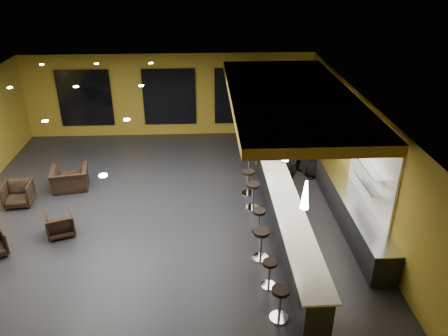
{
  "coord_description": "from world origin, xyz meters",
  "views": [
    {
      "loc": [
        1.41,
        -11.35,
        7.28
      ],
      "look_at": [
        2.0,
        0.5,
        1.3
      ],
      "focal_mm": 35.0,
      "sensor_mm": 36.0,
      "label": 1
    }
  ],
  "objects_px": {
    "bar_stool_0": "(280,300)",
    "bar_stool_6": "(249,162)",
    "prep_counter": "(348,207)",
    "bar_stool_3": "(259,219)",
    "bar_stool_5": "(248,179)",
    "armchair_b": "(60,223)",
    "bar_counter": "(285,216)",
    "pendant_0": "(305,195)",
    "staff_b": "(299,153)",
    "bar_stool_2": "(261,241)",
    "column": "(265,118)",
    "bar_stool_1": "(269,270)",
    "pendant_1": "(286,149)",
    "bar_stool_4": "(253,193)",
    "staff_a": "(289,165)",
    "pendant_2": "(272,117)",
    "armchair_c": "(18,194)",
    "armchair_d": "(70,179)",
    "staff_c": "(314,156)"
  },
  "relations": [
    {
      "from": "bar_stool_0",
      "to": "bar_stool_6",
      "type": "xyz_separation_m",
      "value": [
        0.02,
        6.84,
        -0.05
      ]
    },
    {
      "from": "prep_counter",
      "to": "bar_stool_3",
      "type": "distance_m",
      "value": 2.82
    },
    {
      "from": "prep_counter",
      "to": "bar_stool_5",
      "type": "relative_size",
      "value": 7.14
    },
    {
      "from": "armchair_b",
      "to": "bar_stool_3",
      "type": "bearing_deg",
      "value": 157.43
    },
    {
      "from": "bar_counter",
      "to": "bar_stool_6",
      "type": "bearing_deg",
      "value": 100.6
    },
    {
      "from": "pendant_0",
      "to": "staff_b",
      "type": "bearing_deg",
      "value": 78.67
    },
    {
      "from": "prep_counter",
      "to": "bar_counter",
      "type": "bearing_deg",
      "value": -165.96
    },
    {
      "from": "bar_stool_2",
      "to": "bar_stool_0",
      "type": "bearing_deg",
      "value": -85.88
    },
    {
      "from": "staff_b",
      "to": "armchair_b",
      "type": "relative_size",
      "value": 2.04
    },
    {
      "from": "bar_stool_5",
      "to": "bar_stool_3",
      "type": "bearing_deg",
      "value": -88.22
    },
    {
      "from": "column",
      "to": "bar_stool_1",
      "type": "height_order",
      "value": "column"
    },
    {
      "from": "pendant_1",
      "to": "bar_stool_6",
      "type": "height_order",
      "value": "pendant_1"
    },
    {
      "from": "prep_counter",
      "to": "bar_stool_4",
      "type": "xyz_separation_m",
      "value": [
        -2.77,
        0.74,
        0.13
      ]
    },
    {
      "from": "armchair_b",
      "to": "bar_stool_6",
      "type": "xyz_separation_m",
      "value": [
        5.69,
        3.37,
        0.13
      ]
    },
    {
      "from": "staff_a",
      "to": "bar_stool_4",
      "type": "xyz_separation_m",
      "value": [
        -1.3,
        -1.14,
        -0.36
      ]
    },
    {
      "from": "staff_a",
      "to": "bar_stool_6",
      "type": "height_order",
      "value": "staff_a"
    },
    {
      "from": "staff_a",
      "to": "bar_stool_3",
      "type": "bearing_deg",
      "value": -141.52
    },
    {
      "from": "bar_stool_5",
      "to": "bar_stool_6",
      "type": "height_order",
      "value": "bar_stool_5"
    },
    {
      "from": "bar_counter",
      "to": "prep_counter",
      "type": "relative_size",
      "value": 1.33
    },
    {
      "from": "pendant_0",
      "to": "bar_stool_1",
      "type": "distance_m",
      "value": 2.05
    },
    {
      "from": "column",
      "to": "bar_stool_4",
      "type": "relative_size",
      "value": 4.03
    },
    {
      "from": "pendant_1",
      "to": "pendant_0",
      "type": "bearing_deg",
      "value": -90.0
    },
    {
      "from": "column",
      "to": "bar_stool_5",
      "type": "height_order",
      "value": "column"
    },
    {
      "from": "pendant_1",
      "to": "pendant_2",
      "type": "relative_size",
      "value": 1.0
    },
    {
      "from": "pendant_0",
      "to": "armchair_c",
      "type": "relative_size",
      "value": 0.83
    },
    {
      "from": "armchair_b",
      "to": "bar_stool_1",
      "type": "relative_size",
      "value": 1.05
    },
    {
      "from": "bar_stool_5",
      "to": "armchair_b",
      "type": "bearing_deg",
      "value": -160.0
    },
    {
      "from": "bar_stool_1",
      "to": "armchair_d",
      "type": "bearing_deg",
      "value": 139.85
    },
    {
      "from": "pendant_2",
      "to": "armchair_b",
      "type": "distance_m",
      "value": 7.25
    },
    {
      "from": "bar_counter",
      "to": "bar_stool_3",
      "type": "xyz_separation_m",
      "value": [
        -0.75,
        -0.12,
        -0.0
      ]
    },
    {
      "from": "bar_counter",
      "to": "staff_b",
      "type": "height_order",
      "value": "staff_b"
    },
    {
      "from": "bar_stool_6",
      "to": "column",
      "type": "bearing_deg",
      "value": 58.83
    },
    {
      "from": "column",
      "to": "pendant_0",
      "type": "relative_size",
      "value": 5.0
    },
    {
      "from": "armchair_b",
      "to": "armchair_d",
      "type": "bearing_deg",
      "value": -101.09
    },
    {
      "from": "bar_stool_2",
      "to": "staff_c",
      "type": "bearing_deg",
      "value": 61.46
    },
    {
      "from": "armchair_d",
      "to": "bar_stool_6",
      "type": "bearing_deg",
      "value": 176.67
    },
    {
      "from": "armchair_b",
      "to": "armchair_d",
      "type": "distance_m",
      "value": 2.65
    },
    {
      "from": "column",
      "to": "armchair_b",
      "type": "xyz_separation_m",
      "value": [
        -6.35,
        -4.45,
        -1.4
      ]
    },
    {
      "from": "bar_stool_4",
      "to": "bar_stool_5",
      "type": "height_order",
      "value": "bar_stool_4"
    },
    {
      "from": "bar_stool_5",
      "to": "armchair_d",
      "type": "bearing_deg",
      "value": 174.16
    },
    {
      "from": "bar_stool_2",
      "to": "bar_stool_3",
      "type": "height_order",
      "value": "bar_stool_2"
    },
    {
      "from": "column",
      "to": "bar_stool_1",
      "type": "relative_size",
      "value": 4.8
    },
    {
      "from": "pendant_2",
      "to": "bar_stool_6",
      "type": "distance_m",
      "value": 2.05
    },
    {
      "from": "column",
      "to": "staff_c",
      "type": "distance_m",
      "value": 2.3
    },
    {
      "from": "pendant_2",
      "to": "bar_stool_5",
      "type": "relative_size",
      "value": 0.83
    },
    {
      "from": "bar_stool_6",
      "to": "bar_stool_4",
      "type": "bearing_deg",
      "value": -92.8
    },
    {
      "from": "prep_counter",
      "to": "column",
      "type": "height_order",
      "value": "column"
    },
    {
      "from": "pendant_2",
      "to": "bar_stool_0",
      "type": "distance_m",
      "value": 6.62
    },
    {
      "from": "staff_b",
      "to": "prep_counter",
      "type": "bearing_deg",
      "value": -84.03
    },
    {
      "from": "bar_stool_4",
      "to": "staff_b",
      "type": "bearing_deg",
      "value": 51.39
    }
  ]
}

